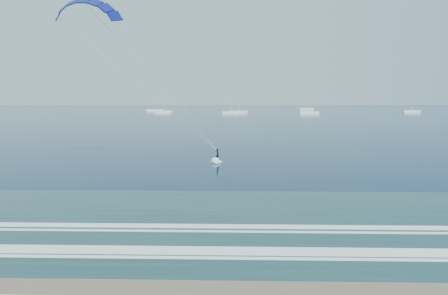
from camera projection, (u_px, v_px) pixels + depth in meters
name	position (u px, v px, depth m)	size (l,w,h in m)	color
kitesurfer_rig	(156.00, 82.00, 45.08)	(18.96, 9.74, 19.28)	yellow
sailboat_1	(163.00, 112.00, 215.23)	(8.80, 2.40, 12.07)	white
sailboat_2	(155.00, 110.00, 241.37)	(9.53, 2.40, 12.73)	white
sailboat_3	(230.00, 112.00, 205.13)	(8.09, 2.40, 11.31)	white
sailboat_4	(306.00, 109.00, 269.75)	(9.26, 2.40, 12.51)	white
sailboat_5	(411.00, 111.00, 221.17)	(9.06, 2.40, 12.31)	white
sailboat_7	(238.00, 112.00, 212.64)	(9.40, 2.40, 12.91)	white
sailboat_8	(309.00, 112.00, 202.70)	(9.54, 2.40, 12.22)	white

